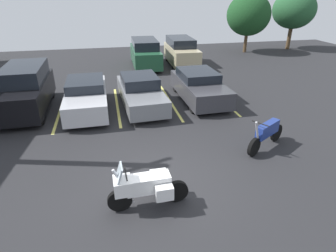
{
  "coord_description": "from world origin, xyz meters",
  "views": [
    {
      "loc": [
        -1.19,
        -6.64,
        5.15
      ],
      "look_at": [
        0.66,
        1.83,
        0.96
      ],
      "focal_mm": 30.44,
      "sensor_mm": 36.0,
      "label": 1
    }
  ],
  "objects_px": {
    "car_black": "(26,89)",
    "car_grey": "(141,92)",
    "car_silver": "(86,96)",
    "car_far_green": "(145,53)",
    "car_charcoal": "(199,86)",
    "motorcycle_second": "(267,133)",
    "car_far_champagne": "(181,52)",
    "motorcycle_touring": "(145,186)"
  },
  "relations": [
    {
      "from": "car_black",
      "to": "car_grey",
      "type": "distance_m",
      "value": 5.22
    },
    {
      "from": "car_black",
      "to": "car_silver",
      "type": "distance_m",
      "value": 2.76
    },
    {
      "from": "car_black",
      "to": "car_far_green",
      "type": "distance_m",
      "value": 9.62
    },
    {
      "from": "car_grey",
      "to": "car_charcoal",
      "type": "bearing_deg",
      "value": 3.37
    },
    {
      "from": "motorcycle_second",
      "to": "car_far_green",
      "type": "bearing_deg",
      "value": 100.93
    },
    {
      "from": "car_charcoal",
      "to": "car_far_champagne",
      "type": "relative_size",
      "value": 0.98
    },
    {
      "from": "car_charcoal",
      "to": "car_far_green",
      "type": "xyz_separation_m",
      "value": [
        -1.66,
        7.45,
        0.24
      ]
    },
    {
      "from": "motorcycle_second",
      "to": "car_far_champagne",
      "type": "relative_size",
      "value": 0.42
    },
    {
      "from": "car_far_green",
      "to": "motorcycle_second",
      "type": "bearing_deg",
      "value": -79.07
    },
    {
      "from": "motorcycle_second",
      "to": "car_grey",
      "type": "height_order",
      "value": "car_grey"
    },
    {
      "from": "car_charcoal",
      "to": "car_far_champagne",
      "type": "distance_m",
      "value": 7.43
    },
    {
      "from": "car_silver",
      "to": "car_far_champagne",
      "type": "distance_m",
      "value": 10.03
    },
    {
      "from": "motorcycle_touring",
      "to": "motorcycle_second",
      "type": "distance_m",
      "value": 5.05
    },
    {
      "from": "motorcycle_second",
      "to": "car_silver",
      "type": "bearing_deg",
      "value": 141.81
    },
    {
      "from": "car_charcoal",
      "to": "car_far_green",
      "type": "distance_m",
      "value": 7.63
    },
    {
      "from": "motorcycle_second",
      "to": "car_grey",
      "type": "distance_m",
      "value": 6.31
    },
    {
      "from": "motorcycle_touring",
      "to": "car_far_green",
      "type": "xyz_separation_m",
      "value": [
        2.14,
        14.78,
        0.32
      ]
    },
    {
      "from": "car_grey",
      "to": "car_far_green",
      "type": "relative_size",
      "value": 0.99
    },
    {
      "from": "car_silver",
      "to": "car_far_green",
      "type": "distance_m",
      "value": 8.64
    },
    {
      "from": "car_grey",
      "to": "car_charcoal",
      "type": "relative_size",
      "value": 1.04
    },
    {
      "from": "motorcycle_touring",
      "to": "car_silver",
      "type": "bearing_deg",
      "value": 103.56
    },
    {
      "from": "car_black",
      "to": "car_charcoal",
      "type": "height_order",
      "value": "car_black"
    },
    {
      "from": "motorcycle_second",
      "to": "car_grey",
      "type": "xyz_separation_m",
      "value": [
        -3.78,
        5.06,
        0.11
      ]
    },
    {
      "from": "motorcycle_second",
      "to": "car_black",
      "type": "height_order",
      "value": "car_black"
    },
    {
      "from": "car_black",
      "to": "car_silver",
      "type": "xyz_separation_m",
      "value": [
        2.66,
        -0.65,
        -0.3
      ]
    },
    {
      "from": "car_black",
      "to": "motorcycle_touring",
      "type": "bearing_deg",
      "value": -60.44
    },
    {
      "from": "car_grey",
      "to": "car_far_green",
      "type": "distance_m",
      "value": 7.74
    },
    {
      "from": "motorcycle_second",
      "to": "car_far_champagne",
      "type": "height_order",
      "value": "car_far_champagne"
    },
    {
      "from": "car_far_green",
      "to": "car_grey",
      "type": "bearing_deg",
      "value": -99.87
    },
    {
      "from": "car_far_green",
      "to": "car_black",
      "type": "bearing_deg",
      "value": -132.56
    },
    {
      "from": "car_black",
      "to": "car_grey",
      "type": "xyz_separation_m",
      "value": [
        5.18,
        -0.54,
        -0.33
      ]
    },
    {
      "from": "motorcycle_second",
      "to": "car_far_green",
      "type": "distance_m",
      "value": 12.92
    },
    {
      "from": "car_black",
      "to": "car_charcoal",
      "type": "bearing_deg",
      "value": -2.54
    },
    {
      "from": "motorcycle_touring",
      "to": "car_black",
      "type": "height_order",
      "value": "car_black"
    },
    {
      "from": "car_far_champagne",
      "to": "car_charcoal",
      "type": "bearing_deg",
      "value": -97.65
    },
    {
      "from": "car_far_green",
      "to": "car_far_champagne",
      "type": "xyz_separation_m",
      "value": [
        2.65,
        -0.09,
        0.01
      ]
    },
    {
      "from": "car_far_champagne",
      "to": "car_far_green",
      "type": "bearing_deg",
      "value": 178.07
    },
    {
      "from": "car_black",
      "to": "car_far_champagne",
      "type": "xyz_separation_m",
      "value": [
        9.16,
        7.0,
        -0.05
      ]
    },
    {
      "from": "car_charcoal",
      "to": "car_grey",
      "type": "bearing_deg",
      "value": -176.63
    },
    {
      "from": "car_black",
      "to": "car_far_green",
      "type": "xyz_separation_m",
      "value": [
        6.51,
        7.08,
        -0.06
      ]
    },
    {
      "from": "car_silver",
      "to": "car_charcoal",
      "type": "height_order",
      "value": "car_charcoal"
    },
    {
      "from": "car_silver",
      "to": "car_far_champagne",
      "type": "xyz_separation_m",
      "value": [
        6.49,
        7.64,
        0.25
      ]
    }
  ]
}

